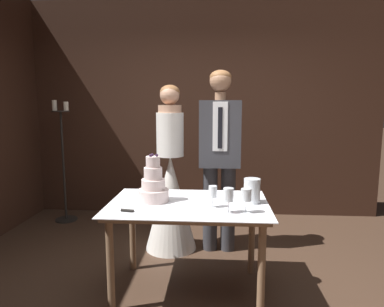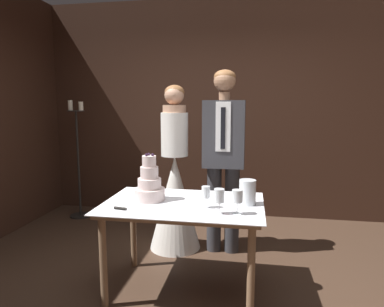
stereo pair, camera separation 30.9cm
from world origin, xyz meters
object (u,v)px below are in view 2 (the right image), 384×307
cake_knife (130,210)px  wine_glass_middle (206,193)px  wine_glass_near (219,197)px  bride (175,190)px  groom (224,151)px  cake_table (183,213)px  tiered_cake (150,185)px  candle_stand (78,164)px  wine_glass_far (237,197)px  hurricane_candle (247,193)px

cake_knife → wine_glass_middle: wine_glass_middle is taller
wine_glass_near → bride: size_ratio=0.11×
bride → groom: 0.66m
wine_glass_middle → cake_table: bearing=152.7°
bride → cake_table: bearing=-72.9°
tiered_cake → groom: size_ratio=0.21×
tiered_cake → wine_glass_near: bearing=-23.6°
cake_table → groom: groom is taller
bride → candle_stand: bride is taller
cake_knife → wine_glass_near: 0.67m
wine_glass_near → groom: size_ratio=0.10×
wine_glass_middle → candle_stand: bearing=139.0°
candle_stand → groom: bearing=-21.0°
wine_glass_far → candle_stand: bearing=140.4°
wine_glass_far → candle_stand: candle_stand is taller
hurricane_candle → candle_stand: bearing=145.4°
candle_stand → bride: bearing=-27.1°
cake_table → wine_glass_far: wine_glass_far is taller
tiered_cake → wine_glass_near: size_ratio=2.12×
bride → cake_knife: bearing=-95.0°
wine_glass_near → candle_stand: candle_stand is taller
hurricane_candle → candle_stand: candle_stand is taller
cake_table → wine_glass_far: size_ratio=7.09×
cake_table → candle_stand: candle_stand is taller
tiered_cake → cake_knife: (-0.06, -0.30, -0.12)m
wine_glass_middle → hurricane_candle: bearing=24.5°
tiered_cake → hurricane_candle: tiered_cake is taller
cake_knife → bride: bride is taller
wine_glass_middle → groom: size_ratio=0.09×
cake_knife → candle_stand: bearing=136.9°
cake_knife → wine_glass_far: bearing=14.1°
candle_stand → wine_glass_middle: bearing=-41.0°
groom → candle_stand: (-2.01, 0.77, -0.33)m
groom → cake_knife: bearing=-118.8°
bride → wine_glass_far: bearing=-56.5°
wine_glass_middle → hurricane_candle: 0.34m
wine_glass_near → tiered_cake: bearing=156.4°
cake_table → wine_glass_middle: 0.30m
wine_glass_middle → candle_stand: size_ratio=0.11×
cake_table → wine_glass_middle: size_ratio=7.56×
cake_table → wine_glass_near: wine_glass_near is taller
wine_glass_far → cake_knife: bearing=-175.8°
wine_glass_far → groom: groom is taller
tiered_cake → candle_stand: size_ratio=0.25×
wine_glass_near → cake_knife: bearing=-176.2°
hurricane_candle → cake_knife: bearing=-160.0°
wine_glass_middle → bride: bride is taller
wine_glass_middle → candle_stand: candle_stand is taller
hurricane_candle → bride: bearing=134.0°
bride → candle_stand: 1.69m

